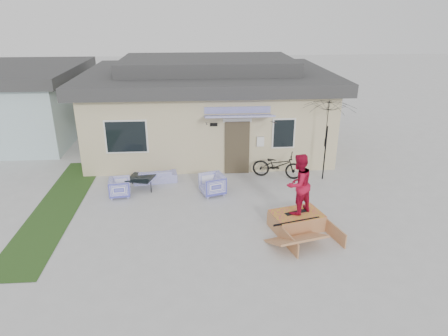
{
  "coord_description": "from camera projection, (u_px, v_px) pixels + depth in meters",
  "views": [
    {
      "loc": [
        -0.56,
        -10.24,
        6.18
      ],
      "look_at": [
        0.3,
        1.8,
        1.3
      ],
      "focal_mm": 32.28,
      "sensor_mm": 36.0,
      "label": 1
    }
  ],
  "objects": [
    {
      "name": "patio_umbrella",
      "position": [
        327.0,
        135.0,
        14.8
      ],
      "size": [
        2.39,
        2.29,
        2.2
      ],
      "color": "black",
      "rests_on": "ground"
    },
    {
      "name": "skate_ramp",
      "position": [
        296.0,
        221.0,
        11.96
      ],
      "size": [
        1.9,
        2.24,
        0.48
      ],
      "primitive_type": null,
      "rotation": [
        0.0,
        0.0,
        0.26
      ],
      "color": "#AF7347",
      "rests_on": "ground"
    },
    {
      "name": "skater",
      "position": [
        298.0,
        183.0,
        11.56
      ],
      "size": [
        1.12,
        1.07,
        1.82
      ],
      "primitive_type": "imported",
      "rotation": [
        0.0,
        0.0,
        3.74
      ],
      "color": "#AA0E2E",
      "rests_on": "skateboard"
    },
    {
      "name": "loveseat",
      "position": [
        155.0,
        174.0,
        15.12
      ],
      "size": [
        1.66,
        0.66,
        0.63
      ],
      "primitive_type": "imported",
      "rotation": [
        0.0,
        0.0,
        3.26
      ],
      "color": "#383BB9",
      "rests_on": "ground"
    },
    {
      "name": "armchair_right",
      "position": [
        212.0,
        183.0,
        14.08
      ],
      "size": [
        0.93,
        0.96,
        0.8
      ],
      "primitive_type": "imported",
      "rotation": [
        0.0,
        0.0,
        -1.27
      ],
      "color": "#383BB9",
      "rests_on": "ground"
    },
    {
      "name": "skateboard",
      "position": [
        296.0,
        212.0,
        11.91
      ],
      "size": [
        0.74,
        0.41,
        0.05
      ],
      "primitive_type": "cube",
      "rotation": [
        0.0,
        0.0,
        0.34
      ],
      "color": "black",
      "rests_on": "skate_ramp"
    },
    {
      "name": "grass_strip",
      "position": [
        58.0,
        206.0,
        13.32
      ],
      "size": [
        1.4,
        8.0,
        0.01
      ],
      "primitive_type": "cube",
      "color": "#213E18",
      "rests_on": "ground"
    },
    {
      "name": "bicycle",
      "position": [
        278.0,
        162.0,
        15.37
      ],
      "size": [
        2.03,
        1.22,
        1.23
      ],
      "primitive_type": "imported",
      "rotation": [
        0.0,
        0.0,
        1.26
      ],
      "color": "black",
      "rests_on": "ground"
    },
    {
      "name": "house",
      "position": [
        208.0,
        105.0,
        18.48
      ],
      "size": [
        10.8,
        8.49,
        4.1
      ],
      "color": "#C8B88A",
      "rests_on": "ground"
    },
    {
      "name": "armchair_left",
      "position": [
        120.0,
        186.0,
        13.94
      ],
      "size": [
        0.74,
        0.77,
        0.72
      ],
      "primitive_type": "imported",
      "rotation": [
        0.0,
        0.0,
        1.69
      ],
      "color": "#383BB9",
      "rests_on": "ground"
    },
    {
      "name": "ground",
      "position": [
        218.0,
        232.0,
        11.82
      ],
      "size": [
        90.0,
        90.0,
        0.0
      ],
      "primitive_type": "plane",
      "color": "#B1B1B1",
      "rests_on": "ground"
    },
    {
      "name": "coffee_table",
      "position": [
        141.0,
        183.0,
        14.58
      ],
      "size": [
        1.08,
        1.08,
        0.43
      ],
      "primitive_type": "cube",
      "rotation": [
        0.0,
        0.0,
        -0.28
      ],
      "color": "black",
      "rests_on": "ground"
    }
  ]
}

